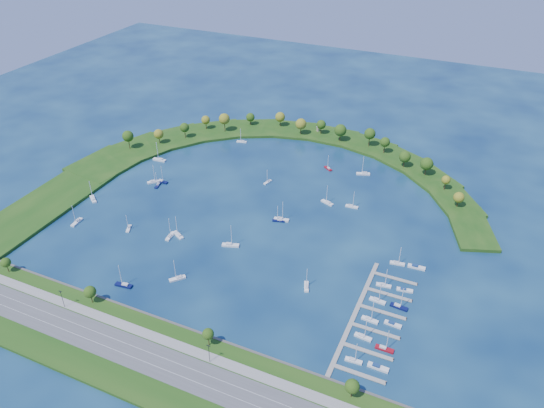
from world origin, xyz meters
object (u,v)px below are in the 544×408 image
at_px(docked_boat_0, 354,360).
at_px(docked_boat_1, 378,367).
at_px(moored_boat_10, 352,206).
at_px(moored_boat_1, 160,159).
at_px(moored_boat_20, 77,222).
at_px(docked_boat_9, 405,290).
at_px(moored_boat_3, 129,228).
at_px(moored_boat_7, 281,219).
at_px(harbor_tower, 318,129).
at_px(docked_boat_5, 393,324).
at_px(moored_boat_11, 230,245).
at_px(moored_boat_8, 363,173).
at_px(moored_boat_2, 158,185).
at_px(moored_boat_4, 170,236).
at_px(docked_boat_6, 377,300).
at_px(docked_boat_11, 416,267).
at_px(docked_boat_8, 384,285).
at_px(docked_boat_2, 363,336).
at_px(moored_boat_19, 162,181).
at_px(moored_boat_17, 93,199).
at_px(moored_boat_18, 177,278).
at_px(moored_boat_16, 268,182).
at_px(moored_boat_13, 178,235).
at_px(docked_boat_10, 397,263).
at_px(moored_boat_12, 154,181).
at_px(docked_boat_7, 399,306).
at_px(moored_boat_0, 328,168).
at_px(moored_boat_15, 306,286).
at_px(moored_boat_6, 124,285).
at_px(docked_boat_4, 370,319).
at_px(moored_boat_5, 279,220).
at_px(docked_boat_3, 384,348).
at_px(moored_boat_14, 242,141).
at_px(moored_boat_9, 327,202).

bearing_deg(docked_boat_0, docked_boat_1, 1.49).
bearing_deg(moored_boat_10, moored_boat_1, 175.69).
height_order(moored_boat_20, docked_boat_9, moored_boat_20).
distance_m(moored_boat_3, moored_boat_7, 90.21).
height_order(harbor_tower, docked_boat_5, harbor_tower).
bearing_deg(docked_boat_9, moored_boat_11, 173.34).
xyz_separation_m(moored_boat_1, moored_boat_10, (144.90, -1.94, -0.09)).
bearing_deg(moored_boat_8, docked_boat_5, 91.98).
height_order(moored_boat_2, moored_boat_4, moored_boat_4).
bearing_deg(docked_boat_6, docked_boat_11, 74.30).
bearing_deg(docked_boat_8, docked_boat_2, -96.73).
bearing_deg(harbor_tower, docked_boat_5, -60.30).
distance_m(moored_boat_19, docked_boat_11, 175.15).
relative_size(moored_boat_17, moored_boat_18, 1.08).
height_order(moored_boat_4, moored_boat_16, moored_boat_4).
distance_m(moored_boat_13, docked_boat_10, 123.73).
bearing_deg(docked_boat_11, moored_boat_20, -171.29).
height_order(moored_boat_12, docked_boat_7, moored_boat_12).
bearing_deg(moored_boat_17, moored_boat_18, -167.56).
distance_m(moored_boat_8, docked_boat_8, 114.00).
bearing_deg(moored_boat_0, moored_boat_15, 139.48).
distance_m(moored_boat_2, moored_boat_6, 98.53).
bearing_deg(moored_boat_19, moored_boat_17, -122.55).
distance_m(moored_boat_17, docked_boat_4, 191.48).
bearing_deg(docked_boat_10, docked_boat_7, -83.68).
relative_size(moored_boat_5, docked_boat_9, 1.30).
distance_m(moored_boat_17, docked_boat_2, 193.62).
relative_size(moored_boat_8, docked_boat_6, 1.15).
relative_size(moored_boat_13, docked_boat_9, 1.57).
distance_m(moored_boat_3, moored_boat_8, 160.82).
bearing_deg(moored_boat_4, harbor_tower, -15.88).
distance_m(moored_boat_18, docked_boat_0, 99.17).
height_order(moored_boat_5, docked_boat_3, docked_boat_3).
height_order(moored_boat_1, docked_boat_4, moored_boat_1).
height_order(moored_boat_8, moored_boat_14, moored_boat_8).
bearing_deg(docked_boat_1, moored_boat_12, 154.46).
height_order(moored_boat_9, moored_boat_16, moored_boat_9).
bearing_deg(moored_boat_6, docked_boat_11, -157.97).
xyz_separation_m(moored_boat_4, moored_boat_17, (-67.06, 13.14, 0.04)).
bearing_deg(moored_boat_6, moored_boat_13, -99.77).
distance_m(moored_boat_11, docked_boat_9, 97.12).
xyz_separation_m(moored_boat_1, moored_boat_17, (-8.17, -61.76, -0.03)).
xyz_separation_m(moored_boat_9, docked_boat_7, (61.88, -73.46, -0.00)).
bearing_deg(moored_boat_6, moored_boat_4, -95.21).
bearing_deg(moored_boat_14, docked_boat_3, 121.31).
distance_m(moored_boat_10, moored_boat_11, 83.25).
xyz_separation_m(moored_boat_1, moored_boat_8, (140.11, 40.98, -0.03)).
distance_m(moored_boat_16, docked_boat_3, 153.37).
bearing_deg(docked_boat_4, docked_boat_7, 57.56).
bearing_deg(docked_boat_7, moored_boat_1, 162.91).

